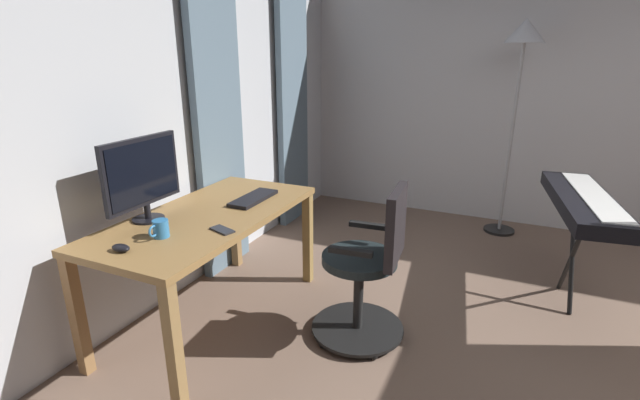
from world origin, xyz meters
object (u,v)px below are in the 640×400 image
desk (209,227)px  cell_phone_by_monitor (222,230)px  office_chair (369,270)px  computer_monitor (142,175)px  mug_coffee (160,229)px  computer_keyboard (253,198)px  computer_mouse (121,248)px  floor_lamp (522,55)px  piano_keyboard (583,203)px

desk → cell_phone_by_monitor: (0.19, 0.25, 0.09)m
office_chair → computer_monitor: 1.39m
mug_coffee → computer_monitor: bearing=-123.2°
computer_monitor → computer_keyboard: (-0.56, 0.36, -0.26)m
desk → computer_mouse: bearing=-3.9°
desk → computer_keyboard: computer_keyboard is taller
office_chair → floor_lamp: bearing=-21.2°
cell_phone_by_monitor → piano_keyboard: bearing=144.8°
desk → floor_lamp: 2.98m
computer_mouse → floor_lamp: size_ratio=0.05×
cell_phone_by_monitor → mug_coffee: 0.32m
office_chair → cell_phone_by_monitor: 0.87m
mug_coffee → cell_phone_by_monitor: bearing=130.7°
desk → computer_mouse: (0.61, -0.04, 0.11)m
computer_monitor → mug_coffee: computer_monitor is taller
computer_monitor → computer_mouse: 0.50m
desk → computer_mouse: 0.62m
computer_monitor → cell_phone_by_monitor: size_ratio=3.68×
computer_mouse → mug_coffee: bearing=166.5°
cell_phone_by_monitor → piano_keyboard: piano_keyboard is taller
office_chair → computer_keyboard: size_ratio=2.42×
office_chair → floor_lamp: 2.50m
computer_monitor → computer_keyboard: computer_monitor is taller
office_chair → piano_keyboard: (-0.95, 1.12, 0.28)m
piano_keyboard → floor_lamp: size_ratio=0.63×
office_chair → computer_mouse: size_ratio=9.44×
piano_keyboard → floor_lamp: bearing=-164.5°
computer_monitor → mug_coffee: 0.37m
computer_mouse → cell_phone_by_monitor: (-0.42, 0.29, -0.01)m
office_chair → computer_mouse: 1.33m
office_chair → piano_keyboard: office_chair is taller
computer_keyboard → computer_monitor: bearing=-32.5°
mug_coffee → floor_lamp: bearing=150.4°
desk → computer_keyboard: bearing=160.8°
computer_monitor → cell_phone_by_monitor: computer_monitor is taller
computer_keyboard → desk: bearing=-19.2°
piano_keyboard → floor_lamp: 1.56m
computer_monitor → piano_keyboard: bearing=121.4°
office_chair → desk: bearing=98.8°
office_chair → computer_keyboard: office_chair is taller
computer_monitor → cell_phone_by_monitor: (-0.04, 0.49, -0.26)m
desk → mug_coffee: 0.42m
computer_mouse → mug_coffee: 0.22m
cell_phone_by_monitor → computer_monitor: bearing=-67.6°
floor_lamp → computer_monitor: bearing=-35.1°
computer_keyboard → piano_keyboard: (-0.85, 1.95, -0.02)m
cell_phone_by_monitor → floor_lamp: bearing=170.4°
cell_phone_by_monitor → floor_lamp: 2.99m
floor_lamp → cell_phone_by_monitor: bearing=-27.5°
mug_coffee → computer_mouse: bearing=-13.5°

